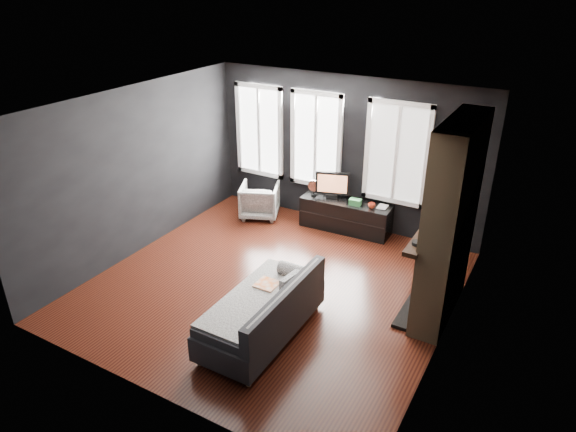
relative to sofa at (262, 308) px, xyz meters
The scene contains 18 objects.
floor 1.21m from the sofa, 114.85° to the left, with size 5.00×5.00×0.00m, color black.
ceiling 2.56m from the sofa, 114.85° to the left, with size 5.00×5.00×0.00m, color white.
wall_back 3.69m from the sofa, 97.70° to the left, with size 5.00×0.02×2.70m, color black.
wall_left 3.29m from the sofa, 160.90° to the left, with size 0.02×5.00×2.70m, color black.
wall_right 2.46m from the sofa, 27.01° to the left, with size 0.02×5.00×2.70m, color black.
windows 4.12m from the sofa, 104.88° to the left, with size 4.00×0.16×1.76m, color white, non-canonical shape.
fireplace 2.62m from the sofa, 41.82° to the left, with size 0.70×1.62×2.70m, color #93724C, non-canonical shape.
sofa is the anchor object (origin of this frame).
stripe_pillow 0.45m from the sofa, 59.94° to the left, with size 0.08×0.35×0.35m, color gray.
armchair 3.55m from the sofa, 122.95° to the left, with size 0.69×0.64×0.71m, color silver.
media_console 3.29m from the sofa, 94.94° to the left, with size 1.62×0.51×0.56m, color black, non-canonical shape.
monitor 3.37m from the sofa, 100.03° to the left, with size 0.61×0.13×0.55m, color black, non-canonical shape.
desk_fan 3.34m from the sofa, 105.79° to the left, with size 0.21×0.21×0.30m, color gray, non-canonical shape.
mug 3.22m from the sofa, 86.33° to the left, with size 0.12×0.09×0.12m, color red.
book 3.35m from the sofa, 85.18° to the left, with size 0.16×0.02×0.22m, color tan.
storage_box 3.20m from the sofa, 91.61° to the left, with size 0.20×0.13×0.11m, color #317C3F.
mantel_vase 2.77m from the sofa, 52.92° to the left, with size 0.20×0.20×0.20m, color gold.
mantel_clock 2.09m from the sofa, 34.50° to the left, with size 0.13×0.13×0.04m, color black.
Camera 1 is at (3.39, -5.49, 4.25)m, focal length 32.00 mm.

